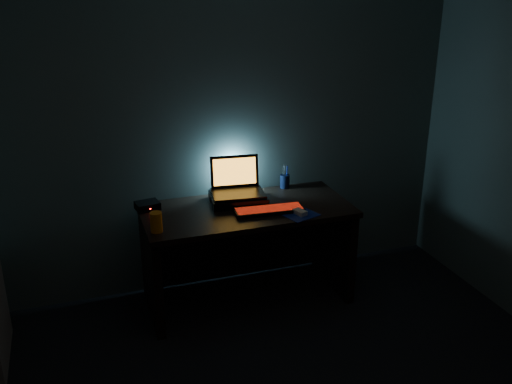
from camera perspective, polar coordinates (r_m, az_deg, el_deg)
room at (r=2.53m, az=10.30°, el=-4.49°), size 3.50×4.00×2.50m
desk at (r=4.25m, az=-1.12°, el=-4.54°), size 1.50×0.70×0.75m
riser at (r=4.18m, az=-1.82°, el=-0.65°), size 0.43×0.34×0.06m
laptop at (r=4.20m, az=-1.96°, el=0.75°), size 0.41×0.32×0.26m
keyboard at (r=4.02m, az=1.32°, el=-1.83°), size 0.50×0.19×0.03m
mousepad at (r=3.99m, az=4.40°, el=-2.24°), size 0.27×0.26×0.00m
mouse at (r=3.98m, az=4.41°, el=-2.02°), size 0.09×0.11×0.03m
pen_cup at (r=4.47m, az=2.90°, el=1.08°), size 0.09×0.09×0.11m
juice_glass at (r=3.75m, az=-9.95°, el=-2.99°), size 0.10×0.10×0.14m
router at (r=4.13m, az=-10.81°, el=-1.35°), size 0.18×0.15×0.05m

